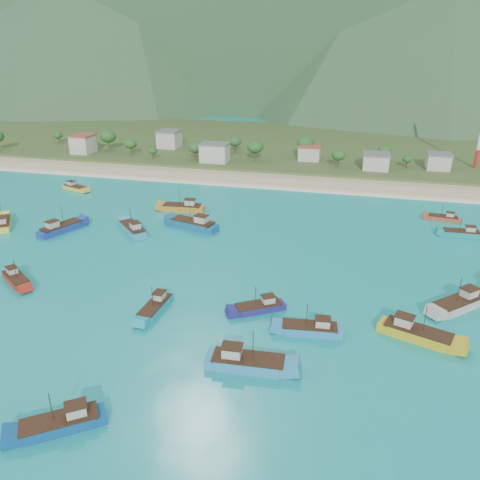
% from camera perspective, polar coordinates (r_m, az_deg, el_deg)
% --- Properties ---
extents(ground, '(600.00, 600.00, 0.00)m').
position_cam_1_polar(ground, '(89.02, 1.44, -6.57)').
color(ground, '#0D8792').
rests_on(ground, ground).
extents(beach, '(400.00, 18.00, 1.20)m').
position_cam_1_polar(beach, '(161.68, 7.57, 6.97)').
color(beach, beige).
rests_on(beach, ground).
extents(land, '(400.00, 110.00, 2.40)m').
position_cam_1_polar(land, '(220.78, 9.50, 11.13)').
color(land, '#385123').
rests_on(land, ground).
extents(surf_line, '(400.00, 2.50, 0.08)m').
position_cam_1_polar(surf_line, '(152.60, 7.14, 6.03)').
color(surf_line, white).
rests_on(surf_line, ground).
extents(village, '(216.54, 29.55, 7.84)m').
position_cam_1_polar(village, '(182.26, 10.45, 10.15)').
color(village, beige).
rests_on(village, ground).
extents(vegetation, '(277.32, 25.75, 9.03)m').
position_cam_1_polar(vegetation, '(184.25, 6.50, 10.70)').
color(vegetation, '#235623').
rests_on(vegetation, ground).
extents(boat_0, '(13.34, 7.08, 7.56)m').
position_cam_1_polar(boat_0, '(119.89, -5.65, 1.86)').
color(boat_0, '#135584').
rests_on(boat_0, ground).
extents(boat_1, '(10.75, 10.39, 6.82)m').
position_cam_1_polar(boat_1, '(92.73, 25.20, -7.08)').
color(boat_1, '#B9B4A7').
rests_on(boat_1, ground).
extents(boat_3, '(7.53, 12.05, 6.86)m').
position_cam_1_polar(boat_3, '(125.56, -20.99, 1.32)').
color(boat_3, navy).
rests_on(boat_3, ground).
extents(boat_5, '(8.39, 3.41, 4.82)m').
position_cam_1_polar(boat_5, '(136.50, 23.55, 2.43)').
color(boat_5, '#A6412A').
rests_on(boat_5, ground).
extents(boat_7, '(9.51, 5.58, 5.40)m').
position_cam_1_polar(boat_7, '(160.75, -19.46, 5.98)').
color(boat_7, gold).
rests_on(boat_7, ground).
extents(boat_11, '(11.96, 4.44, 6.92)m').
position_cam_1_polar(boat_11, '(133.06, -6.97, 3.90)').
color(boat_11, '#C17A24').
rests_on(boat_11, ground).
extents(boat_12, '(9.17, 7.05, 5.38)m').
position_cam_1_polar(boat_12, '(83.50, 2.37, -8.27)').
color(boat_12, navy).
rests_on(boat_12, ground).
extents(boat_13, '(10.14, 8.41, 6.07)m').
position_cam_1_polar(boat_13, '(65.28, -20.90, -20.21)').
color(boat_13, navy).
rests_on(boat_13, ground).
extents(boat_15, '(11.93, 4.19, 6.94)m').
position_cam_1_polar(boat_15, '(70.17, 0.81, -14.78)').
color(boat_15, teal).
rests_on(boat_15, ground).
extents(boat_18, '(8.82, 10.38, 6.26)m').
position_cam_1_polar(boat_18, '(135.16, -26.88, 1.76)').
color(boat_18, yellow).
rests_on(boat_18, ground).
extents(boat_19, '(10.20, 3.96, 5.88)m').
position_cam_1_polar(boat_19, '(78.36, 8.62, -10.76)').
color(boat_19, '#2981BD').
rests_on(boat_19, ground).
extents(boat_21, '(9.17, 7.48, 5.46)m').
position_cam_1_polar(boat_21, '(102.77, -25.62, -4.38)').
color(boat_21, '#AA2518').
rests_on(boat_21, ground).
extents(boat_22, '(10.36, 10.25, 6.65)m').
position_cam_1_polar(boat_22, '(119.76, -12.93, 1.26)').
color(boat_22, teal).
rests_on(boat_22, ground).
extents(boat_23, '(9.31, 2.95, 5.46)m').
position_cam_1_polar(boat_23, '(126.91, 25.43, 0.68)').
color(boat_23, teal).
rests_on(boat_23, ground).
extents(boat_25, '(12.02, 7.08, 6.82)m').
position_cam_1_polar(boat_25, '(81.21, 20.67, -10.68)').
color(boat_25, gold).
rests_on(boat_25, ground).
extents(boat_27, '(3.34, 9.57, 5.57)m').
position_cam_1_polar(boat_27, '(84.79, -10.26, -8.11)').
color(boat_27, teal).
rests_on(boat_27, ground).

